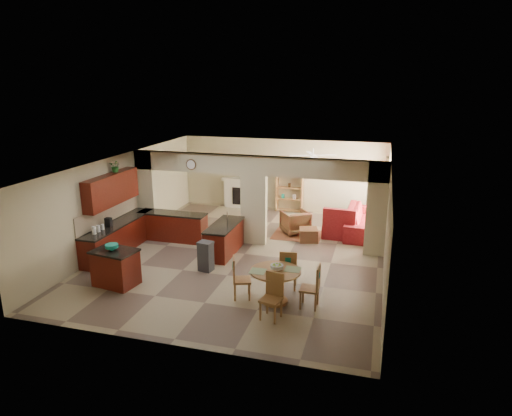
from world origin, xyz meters
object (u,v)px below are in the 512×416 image
(sofa, at_px, (364,220))
(armchair, at_px, (295,222))
(kitchen_island, at_px, (116,267))
(dining_table, at_px, (275,281))

(sofa, distance_m, armchair, 2.33)
(kitchen_island, distance_m, armchair, 6.29)
(dining_table, distance_m, armchair, 5.02)
(dining_table, xyz_separation_m, armchair, (-0.49, 5.00, -0.14))
(dining_table, bearing_deg, armchair, 95.61)
(sofa, height_order, armchair, sofa)
(armchair, bearing_deg, sofa, 163.58)
(sofa, bearing_deg, armchair, 109.26)
(kitchen_island, xyz_separation_m, dining_table, (4.08, 0.17, 0.06))
(dining_table, height_order, sofa, sofa)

